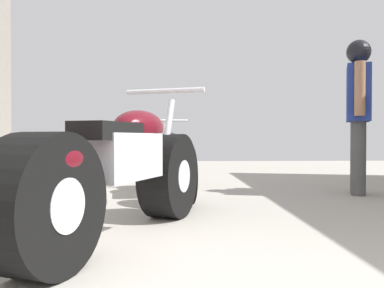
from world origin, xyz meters
The scene contains 4 objects.
ground_plane centered at (0.00, 3.14, 0.00)m, with size 15.87×15.87×0.00m, color #A8A399.
motorcycle_maroon_cruiser centered at (-0.95, 2.27, 0.43)m, with size 1.10×2.17×1.04m.
motorcycle_black_naked centered at (-0.63, 4.29, 0.36)m, with size 0.60×1.89×0.88m.
mechanic_in_blue centered at (1.50, 4.33, 1.06)m, with size 0.40×0.68×1.77m.
Camera 1 is at (-0.61, -0.40, 0.66)m, focal length 39.38 mm.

